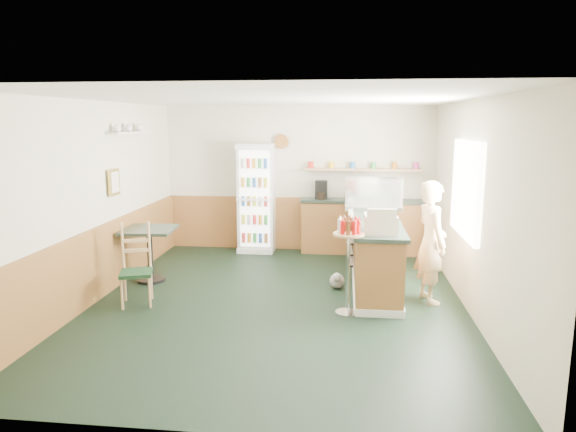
# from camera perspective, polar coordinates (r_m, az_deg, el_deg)

# --- Properties ---
(ground) EXTENTS (6.00, 6.00, 0.00)m
(ground) POSITION_cam_1_polar(r_m,az_deg,el_deg) (7.06, -1.24, -9.57)
(ground) COLOR black
(ground) RESTS_ON ground
(room_envelope) EXTENTS (5.04, 6.02, 2.72)m
(room_envelope) POSITION_cam_1_polar(r_m,az_deg,el_deg) (7.45, -2.26, 3.55)
(room_envelope) COLOR beige
(room_envelope) RESTS_ON ground
(service_counter) EXTENTS (0.68, 3.01, 1.01)m
(service_counter) POSITION_cam_1_polar(r_m,az_deg,el_deg) (7.91, 9.58, -4.02)
(service_counter) COLOR #955B30
(service_counter) RESTS_ON ground
(back_counter) EXTENTS (2.24, 0.42, 1.69)m
(back_counter) POSITION_cam_1_polar(r_m,az_deg,el_deg) (9.57, 8.10, -0.92)
(back_counter) COLOR #955B30
(back_counter) RESTS_ON ground
(drinks_fridge) EXTENTS (0.67, 0.55, 2.02)m
(drinks_fridge) POSITION_cam_1_polar(r_m,az_deg,el_deg) (9.57, -3.53, 1.98)
(drinks_fridge) COLOR silver
(drinks_fridge) RESTS_ON ground
(display_case) EXTENTS (0.92, 0.48, 0.52)m
(display_case) POSITION_cam_1_polar(r_m,az_deg,el_deg) (8.43, 9.50, 2.48)
(display_case) COLOR silver
(display_case) RESTS_ON service_counter
(cash_register) EXTENTS (0.42, 0.44, 0.24)m
(cash_register) POSITION_cam_1_polar(r_m,az_deg,el_deg) (6.68, 10.24, -0.86)
(cash_register) COLOR beige
(cash_register) RESTS_ON service_counter
(shopkeeper) EXTENTS (0.53, 0.64, 1.66)m
(shopkeeper) POSITION_cam_1_polar(r_m,az_deg,el_deg) (7.14, 15.62, -2.82)
(shopkeeper) COLOR tan
(shopkeeper) RESTS_ON ground
(condiment_stand) EXTENTS (0.39, 0.39, 1.23)m
(condiment_stand) POSITION_cam_1_polar(r_m,az_deg,el_deg) (6.47, 6.75, -3.68)
(condiment_stand) COLOR silver
(condiment_stand) RESTS_ON ground
(newspaper_rack) EXTENTS (0.09, 0.42, 0.84)m
(newspaper_rack) POSITION_cam_1_polar(r_m,az_deg,el_deg) (7.98, 7.01, -2.40)
(newspaper_rack) COLOR black
(newspaper_rack) RESTS_ON ground
(cafe_table) EXTENTS (0.81, 0.81, 0.83)m
(cafe_table) POSITION_cam_1_polar(r_m,az_deg,el_deg) (8.08, -15.13, -3.03)
(cafe_table) COLOR black
(cafe_table) RESTS_ON ground
(cafe_chair) EXTENTS (0.51, 0.51, 1.10)m
(cafe_chair) POSITION_cam_1_polar(r_m,az_deg,el_deg) (7.19, -16.30, -4.86)
(cafe_chair) COLOR black
(cafe_chair) RESTS_ON ground
(dog_doorstop) EXTENTS (0.22, 0.28, 0.26)m
(dog_doorstop) POSITION_cam_1_polar(r_m,az_deg,el_deg) (7.61, 5.47, -7.12)
(dog_doorstop) COLOR gray
(dog_doorstop) RESTS_ON ground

